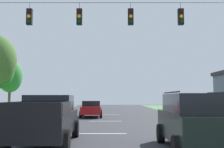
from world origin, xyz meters
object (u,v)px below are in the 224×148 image
object	(u,v)px
distant_car_far_parked	(60,107)
tree_roadside_right	(9,76)
overhead_signal_span	(100,53)
distant_car_crossing_white	(197,106)
suv_black	(194,120)
distant_car_oncoming	(90,109)
pickup_truck	(46,119)

from	to	relation	value
distant_car_far_parked	tree_roadside_right	xyz separation A→B (m)	(-7.28, 3.71, 3.67)
distant_car_far_parked	tree_roadside_right	bearing A→B (deg)	152.98
overhead_signal_span	tree_roadside_right	bearing A→B (deg)	123.72
distant_car_crossing_white	tree_roadside_right	bearing A→B (deg)	176.81
suv_black	distant_car_oncoming	world-z (taller)	suv_black
tree_roadside_right	distant_car_far_parked	bearing A→B (deg)	-27.02
overhead_signal_span	distant_car_far_parked	size ratio (longest dim) A/B	3.68
overhead_signal_span	suv_black	size ratio (longest dim) A/B	3.27
distant_car_far_parked	distant_car_crossing_white	bearing A→B (deg)	8.57
distant_car_oncoming	distant_car_far_parked	bearing A→B (deg)	129.59
distant_car_crossing_white	distant_car_oncoming	size ratio (longest dim) A/B	1.02
pickup_truck	distant_car_crossing_white	size ratio (longest dim) A/B	1.23
tree_roadside_right	distant_car_crossing_white	bearing A→B (deg)	-3.19
distant_car_crossing_white	overhead_signal_span	bearing A→B (deg)	-123.03
distant_car_far_parked	tree_roadside_right	size ratio (longest dim) A/B	0.66
distant_car_crossing_white	distant_car_far_parked	bearing A→B (deg)	-171.43
overhead_signal_span	distant_car_far_parked	world-z (taller)	overhead_signal_span
pickup_truck	distant_car_far_parked	xyz separation A→B (m)	(-2.96, 18.80, -0.18)
suv_black	distant_car_far_parked	world-z (taller)	suv_black
overhead_signal_span	distant_car_oncoming	world-z (taller)	overhead_signal_span
suv_black	distant_car_oncoming	xyz separation A→B (m)	(-4.86, 15.90, -0.27)
suv_black	distant_car_far_parked	size ratio (longest dim) A/B	1.12
overhead_signal_span	distant_car_far_parked	bearing A→B (deg)	108.73
distant_car_oncoming	tree_roadside_right	size ratio (longest dim) A/B	0.67
suv_black	distant_car_crossing_white	distance (m)	23.94
distant_car_oncoming	tree_roadside_right	bearing A→B (deg)	143.37
pickup_truck	distant_car_oncoming	xyz separation A→B (m)	(0.69, 14.39, -0.18)
tree_roadside_right	suv_black	bearing A→B (deg)	-56.70
overhead_signal_span	tree_roadside_right	size ratio (longest dim) A/B	2.44
pickup_truck	suv_black	xyz separation A→B (m)	(5.55, -1.51, 0.09)
pickup_truck	suv_black	bearing A→B (deg)	-15.26
distant_car_oncoming	overhead_signal_span	bearing A→B (deg)	-82.71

